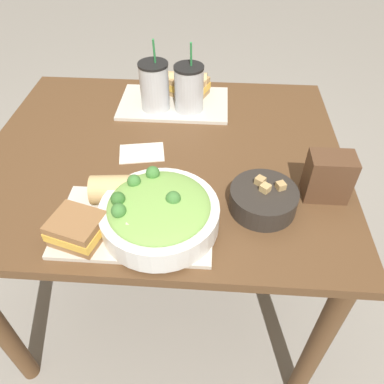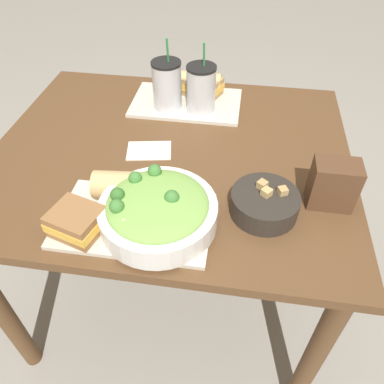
{
  "view_description": "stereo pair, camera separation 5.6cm",
  "coord_description": "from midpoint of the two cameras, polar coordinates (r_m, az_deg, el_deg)",
  "views": [
    {
      "loc": [
        0.15,
        -0.93,
        1.49
      ],
      "look_at": [
        0.11,
        -0.26,
        0.85
      ],
      "focal_mm": 35.0,
      "sensor_mm": 36.0,
      "label": 1
    },
    {
      "loc": [
        0.21,
        -0.92,
        1.49
      ],
      "look_at": [
        0.11,
        -0.26,
        0.85
      ],
      "focal_mm": 35.0,
      "sensor_mm": 36.0,
      "label": 2
    }
  ],
  "objects": [
    {
      "name": "baguette_far",
      "position": [
        1.45,
        2.05,
        16.34
      ],
      "size": [
        0.18,
        0.08,
        0.08
      ],
      "rotation": [
        0.0,
        0.0,
        1.55
      ],
      "color": "tan",
      "rests_on": "tray_far"
    },
    {
      "name": "dining_table",
      "position": [
        1.25,
        -1.88,
        2.21
      ],
      "size": [
        1.11,
        0.93,
        0.78
      ],
      "color": "brown",
      "rests_on": "ground_plane"
    },
    {
      "name": "sandwich_far",
      "position": [
        1.43,
        2.79,
        15.72
      ],
      "size": [
        0.16,
        0.14,
        0.06
      ],
      "rotation": [
        0.0,
        0.0,
        -0.41
      ],
      "color": "tan",
      "rests_on": "tray_far"
    },
    {
      "name": "napkin_folded",
      "position": [
        1.18,
        -5.21,
        6.27
      ],
      "size": [
        0.15,
        0.12,
        0.0
      ],
      "color": "silver",
      "rests_on": "dining_table"
    },
    {
      "name": "sandwich_near",
      "position": [
        0.93,
        -15.54,
        -4.4
      ],
      "size": [
        0.15,
        0.14,
        0.06
      ],
      "rotation": [
        0.0,
        0.0,
        -0.29
      ],
      "color": "olive",
      "rests_on": "tray_near"
    },
    {
      "name": "drink_cup_dark",
      "position": [
        1.34,
        -2.59,
        15.75
      ],
      "size": [
        0.1,
        0.1,
        0.25
      ],
      "color": "silver",
      "rests_on": "tray_far"
    },
    {
      "name": "baguette_near",
      "position": [
        0.99,
        -8.05,
        0.91
      ],
      "size": [
        0.19,
        0.09,
        0.08
      ],
      "rotation": [
        0.0,
        0.0,
        1.66
      ],
      "color": "tan",
      "rests_on": "tray_near"
    },
    {
      "name": "tray_far",
      "position": [
        1.41,
        0.29,
        13.41
      ],
      "size": [
        0.39,
        0.24,
        0.01
      ],
      "color": "beige",
      "rests_on": "dining_table"
    },
    {
      "name": "chip_bag",
      "position": [
        1.04,
        22.17,
        1.04
      ],
      "size": [
        0.12,
        0.08,
        0.13
      ],
      "rotation": [
        0.0,
        0.0,
        0.0
      ],
      "color": "brown",
      "rests_on": "dining_table"
    },
    {
      "name": "ground_plane",
      "position": [
        1.76,
        -1.38,
        -14.11
      ],
      "size": [
        12.0,
        12.0,
        0.0
      ],
      "primitive_type": "plane",
      "color": "gray"
    },
    {
      "name": "drink_cup_red",
      "position": [
        1.32,
        2.63,
        15.27
      ],
      "size": [
        0.1,
        0.1,
        0.24
      ],
      "color": "silver",
      "rests_on": "tray_far"
    },
    {
      "name": "salad_bowl",
      "position": [
        0.91,
        -3.53,
        -2.79
      ],
      "size": [
        0.29,
        0.29,
        0.11
      ],
      "color": "white",
      "rests_on": "tray_near"
    },
    {
      "name": "soup_bowl",
      "position": [
        0.98,
        12.6,
        -1.66
      ],
      "size": [
        0.18,
        0.18,
        0.08
      ],
      "color": "#2D2823",
      "rests_on": "dining_table"
    },
    {
      "name": "tray_near",
      "position": [
        0.96,
        -7.08,
        -4.34
      ],
      "size": [
        0.39,
        0.24,
        0.01
      ],
      "color": "beige",
      "rests_on": "dining_table"
    }
  ]
}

